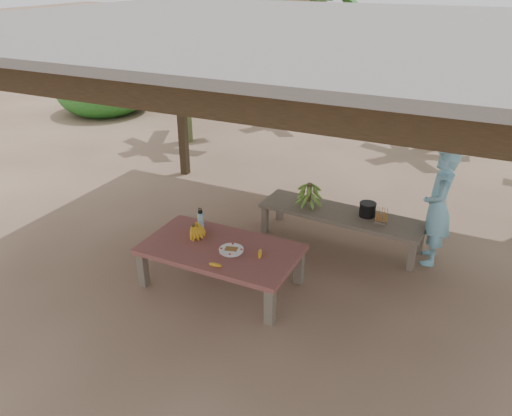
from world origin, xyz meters
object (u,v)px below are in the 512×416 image
at_px(work_table, 221,252).
at_px(water_flask, 201,220).
at_px(woman, 438,207).
at_px(bench, 341,216).
at_px(plate, 231,250).
at_px(cooking_pot, 367,210).
at_px(ripe_banana_bunch, 193,230).

distance_m(work_table, water_flask, 0.57).
bearing_deg(woman, bench, -95.21).
bearing_deg(woman, plate, -57.95).
relative_size(water_flask, cooking_pot, 1.33).
relative_size(plate, woman, 0.19).
relative_size(bench, ripe_banana_bunch, 8.10).
distance_m(ripe_banana_bunch, water_flask, 0.21).
bearing_deg(work_table, plate, -10.88).
bearing_deg(cooking_pot, bench, -170.40).
distance_m(cooking_pot, woman, 0.88).
bearing_deg(ripe_banana_bunch, cooking_pot, 41.53).
bearing_deg(plate, water_flask, 151.04).
distance_m(bench, cooking_pot, 0.37).
bearing_deg(cooking_pot, work_table, -128.64).
distance_m(bench, woman, 1.25).
bearing_deg(water_flask, bench, 41.98).
xyz_separation_m(bench, plate, (-0.81, -1.60, 0.12)).
bearing_deg(bench, woman, 5.88).
bearing_deg(plate, woman, 39.55).
distance_m(water_flask, cooking_pot, 2.19).
relative_size(work_table, plate, 6.40).
distance_m(bench, ripe_banana_bunch, 2.03).
bearing_deg(work_table, ripe_banana_bunch, 166.95).
height_order(work_table, water_flask, water_flask).
bearing_deg(woman, water_flask, -70.66).
bearing_deg(bench, ripe_banana_bunch, -129.76).
bearing_deg(water_flask, cooking_pot, 37.20).
bearing_deg(ripe_banana_bunch, water_flask, 95.49).
height_order(bench, water_flask, water_flask).
relative_size(ripe_banana_bunch, water_flask, 0.98).
height_order(work_table, ripe_banana_bunch, ripe_banana_bunch).
distance_m(bench, plate, 1.80).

